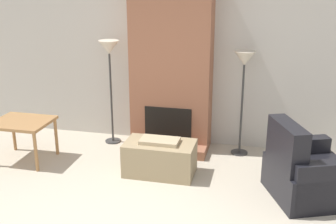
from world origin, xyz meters
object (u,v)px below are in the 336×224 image
Objects in this scene: side_table at (22,126)px; floor_lamp_left at (109,56)px; ottoman at (160,158)px; armchair at (304,175)px; floor_lamp_right at (244,67)px.

side_table is 0.49× the size of floor_lamp_left.
side_table reaches higher than ottoman.
armchair is 3.13m from floor_lamp_left.
side_table is (-3.68, 0.18, 0.22)m from armchair.
floor_lamp_left reaches higher than armchair.
floor_lamp_right is at bearing 14.12° from armchair.
floor_lamp_right reaches higher than ottoman.
ottoman is 0.57× the size of floor_lamp_left.
side_table is (-1.92, -0.02, 0.28)m from ottoman.
ottoman is at bearing 61.21° from armchair.
armchair is 1.68m from floor_lamp_right.
floor_lamp_right is (2.88, 0.91, 0.77)m from side_table.
armchair is at bearing -2.86° from side_table.
floor_lamp_left is 1.05× the size of floor_lamp_right.
floor_lamp_right reaches higher than armchair.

